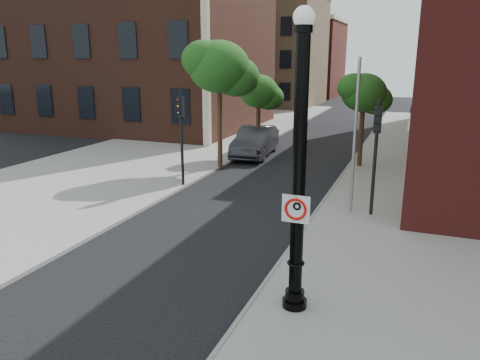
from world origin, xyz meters
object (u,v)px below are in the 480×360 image
at_px(traffic_signal_right, 376,140).
at_px(traffic_signal_left, 181,123).
at_px(no_parking_sign, 296,209).
at_px(parked_car, 255,141).
at_px(lamppost, 298,183).

bearing_deg(traffic_signal_right, traffic_signal_left, 166.65).
bearing_deg(no_parking_sign, parked_car, 113.02).
relative_size(traffic_signal_left, traffic_signal_right, 1.01).
height_order(parked_car, traffic_signal_left, traffic_signal_left).
bearing_deg(traffic_signal_right, parked_car, 125.18).
bearing_deg(no_parking_sign, lamppost, 92.33).
height_order(no_parking_sign, parked_car, no_parking_sign).
bearing_deg(parked_car, lamppost, -73.25).
bearing_deg(lamppost, traffic_signal_right, 82.69).
xyz_separation_m(no_parking_sign, traffic_signal_right, (0.91, 7.30, 0.32)).
height_order(traffic_signal_left, traffic_signal_right, traffic_signal_left).
xyz_separation_m(lamppost, parked_car, (-6.43, 15.63, -2.17)).
distance_m(no_parking_sign, traffic_signal_right, 7.36).
height_order(no_parking_sign, traffic_signal_left, traffic_signal_left).
bearing_deg(traffic_signal_left, no_parking_sign, -65.86).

